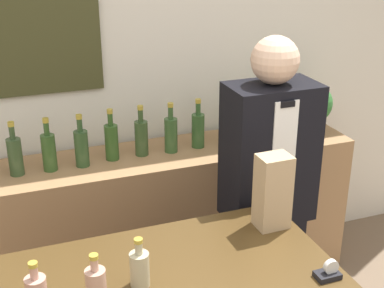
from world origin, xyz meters
name	(u,v)px	position (x,y,z in m)	size (l,w,h in m)	color
back_wall	(118,71)	(0.00, 2.00, 1.35)	(5.20, 0.09, 2.70)	silver
back_shelf	(172,221)	(0.21, 1.71, 0.46)	(2.20, 0.47, 0.93)	#9E754C
shopkeeper	(266,205)	(0.51, 1.09, 0.85)	(0.43, 0.27, 1.69)	black
potted_plant	(312,107)	(1.12, 1.67, 1.11)	(0.24, 0.24, 0.32)	#4C3D2D
paper_bag	(273,192)	(0.34, 0.73, 1.13)	(0.14, 0.11, 0.32)	tan
tape_dispenser	(329,272)	(0.36, 0.34, 0.99)	(0.09, 0.06, 0.07)	black
counter_bottle_2	(96,285)	(-0.45, 0.49, 1.04)	(0.07, 0.07, 0.19)	tan
counter_bottle_3	(140,268)	(-0.29, 0.53, 1.04)	(0.07, 0.07, 0.19)	tan
shelf_bottle_1	(15,155)	(-0.64, 1.70, 1.04)	(0.08, 0.08, 0.29)	#344B2A
shelf_bottle_2	(49,151)	(-0.47, 1.70, 1.04)	(0.08, 0.08, 0.29)	#325324
shelf_bottle_3	(81,147)	(-0.29, 1.69, 1.04)	(0.08, 0.08, 0.29)	#2F4D28
shelf_bottle_4	(112,141)	(-0.12, 1.72, 1.04)	(0.08, 0.08, 0.29)	#2F5221
shelf_bottle_5	(141,137)	(0.05, 1.72, 1.04)	(0.08, 0.08, 0.29)	#344D28
shelf_bottle_6	(171,134)	(0.22, 1.71, 1.04)	(0.08, 0.08, 0.29)	#34572B
shelf_bottle_7	(198,129)	(0.39, 1.72, 1.04)	(0.08, 0.08, 0.29)	#305629
shelf_bottle_8	(225,126)	(0.56, 1.72, 1.04)	(0.08, 0.08, 0.29)	#2D571C
shelf_bottle_9	(251,123)	(0.73, 1.71, 1.04)	(0.08, 0.08, 0.29)	#264F1F
shelf_bottle_10	(277,119)	(0.90, 1.71, 1.04)	(0.08, 0.08, 0.29)	#324A28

